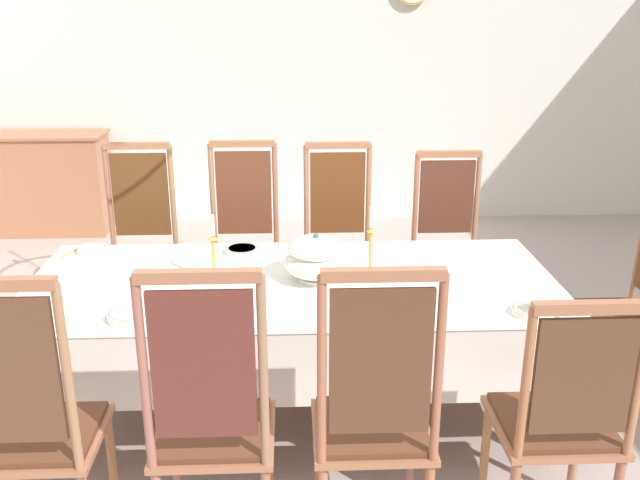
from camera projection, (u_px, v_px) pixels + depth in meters
The scene contains 23 objects.
ground at pixel (295, 410), 3.64m from camera, with size 8.11×6.58×0.04m, color #B2A19B.
back_wall at pixel (290, 43), 6.23m from camera, with size 8.11×0.08×3.29m, color silver.
dining_table at pixel (293, 295), 3.36m from camera, with size 2.52×1.09×0.73m.
tablecloth at pixel (293, 297), 3.36m from camera, with size 2.54×1.11×0.35m.
chair_south_a at pixel (30, 422), 2.44m from camera, with size 0.44×0.42×1.21m.
chair_north_a at pixel (140, 242), 4.24m from camera, with size 0.44×0.42×1.21m.
chair_south_b at pixel (211, 417), 2.46m from camera, with size 0.44×0.42×1.23m.
chair_north_b at pixel (244, 240), 4.27m from camera, with size 0.44×0.42×1.21m.
chair_south_c at pixel (374, 413), 2.48m from camera, with size 0.44×0.42×1.22m.
chair_north_c at pixel (338, 240), 4.29m from camera, with size 0.44×0.42×1.20m.
chair_south_d at pixel (561, 417), 2.53m from camera, with size 0.44×0.42×1.09m.
chair_north_d at pixel (448, 241), 4.32m from camera, with size 0.44×0.42×1.14m.
chair_head_east at pixel (627, 302), 3.45m from camera, with size 0.42×0.44×1.14m.
soup_tureen at pixel (316, 258), 3.30m from camera, with size 0.31×0.31×0.24m.
candlestick_west at pixel (214, 256), 3.28m from camera, with size 0.07×0.07×0.34m.
candlestick_east at pixel (371, 251), 3.30m from camera, with size 0.07×0.07×0.37m.
bowl_near_left at pixel (529, 311), 2.97m from camera, with size 0.15×0.15×0.03m.
bowl_near_right at pixel (91, 249), 3.71m from camera, with size 0.15×0.15×0.03m.
bowl_far_left at pixel (242, 250), 3.69m from camera, with size 0.18×0.18×0.03m.
bowl_far_right at pixel (130, 315), 2.92m from camera, with size 0.19×0.19×0.04m.
spoon_primary at pixel (550, 311), 3.00m from camera, with size 0.05×0.18×0.01m.
spoon_secondary at pixel (74, 250), 3.73m from camera, with size 0.06×0.17×0.01m.
sideboard at pixel (28, 183), 6.23m from camera, with size 1.44×0.48×0.90m.
Camera 1 is at (0.00, -3.14, 2.02)m, focal length 38.85 mm.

